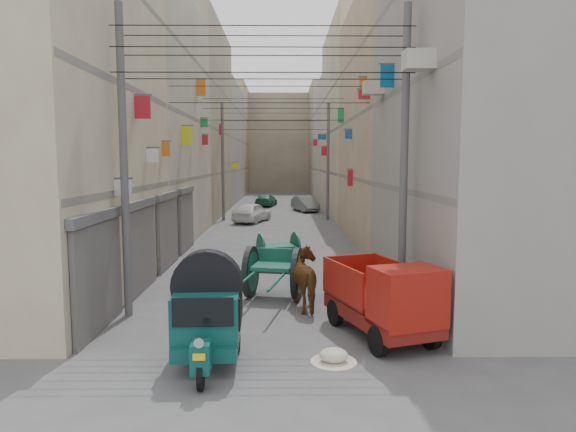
{
  "coord_description": "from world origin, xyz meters",
  "views": [
    {
      "loc": [
        0.46,
        -7.24,
        4.05
      ],
      "look_at": [
        0.61,
        6.5,
        2.59
      ],
      "focal_mm": 32.0,
      "sensor_mm": 36.0,
      "label": 1
    }
  ],
  "objects_px": {
    "auto_rickshaw": "(208,313)",
    "distant_car_green": "(266,200)",
    "mini_truck": "(389,303)",
    "distant_car_white": "(252,212)",
    "feed_sack": "(334,355)",
    "tonga_cart": "(274,271)",
    "second_cart": "(278,248)",
    "distant_car_grey": "(305,204)",
    "horse": "(310,279)"
  },
  "relations": [
    {
      "from": "auto_rickshaw",
      "to": "mini_truck",
      "type": "xyz_separation_m",
      "value": [
        3.88,
        1.17,
        -0.15
      ]
    },
    {
      "from": "feed_sack",
      "to": "distant_car_white",
      "type": "relative_size",
      "value": 0.15
    },
    {
      "from": "tonga_cart",
      "to": "distant_car_white",
      "type": "height_order",
      "value": "tonga_cart"
    },
    {
      "from": "auto_rickshaw",
      "to": "distant_car_green",
      "type": "distance_m",
      "value": 36.28
    },
    {
      "from": "feed_sack",
      "to": "horse",
      "type": "relative_size",
      "value": 0.3
    },
    {
      "from": "auto_rickshaw",
      "to": "tonga_cart",
      "type": "relative_size",
      "value": 0.7
    },
    {
      "from": "mini_truck",
      "to": "second_cart",
      "type": "relative_size",
      "value": 2.01
    },
    {
      "from": "mini_truck",
      "to": "horse",
      "type": "xyz_separation_m",
      "value": [
        -1.63,
        2.65,
        -0.06
      ]
    },
    {
      "from": "distant_car_grey",
      "to": "distant_car_green",
      "type": "height_order",
      "value": "distant_car_grey"
    },
    {
      "from": "second_cart",
      "to": "distant_car_white",
      "type": "relative_size",
      "value": 0.45
    },
    {
      "from": "distant_car_green",
      "to": "second_cart",
      "type": "bearing_deg",
      "value": 101.99
    },
    {
      "from": "feed_sack",
      "to": "distant_car_green",
      "type": "height_order",
      "value": "distant_car_green"
    },
    {
      "from": "auto_rickshaw",
      "to": "tonga_cart",
      "type": "height_order",
      "value": "auto_rickshaw"
    },
    {
      "from": "feed_sack",
      "to": "horse",
      "type": "distance_m",
      "value": 3.91
    },
    {
      "from": "horse",
      "to": "distant_car_green",
      "type": "xyz_separation_m",
      "value": [
        -2.22,
        32.46,
        -0.27
      ]
    },
    {
      "from": "auto_rickshaw",
      "to": "mini_truck",
      "type": "distance_m",
      "value": 4.05
    },
    {
      "from": "distant_car_grey",
      "to": "distant_car_green",
      "type": "bearing_deg",
      "value": 108.38
    },
    {
      "from": "mini_truck",
      "to": "feed_sack",
      "type": "bearing_deg",
      "value": -157.1
    },
    {
      "from": "second_cart",
      "to": "horse",
      "type": "relative_size",
      "value": 0.91
    },
    {
      "from": "auto_rickshaw",
      "to": "horse",
      "type": "height_order",
      "value": "auto_rickshaw"
    },
    {
      "from": "distant_car_white",
      "to": "distant_car_grey",
      "type": "distance_m",
      "value": 8.37
    },
    {
      "from": "mini_truck",
      "to": "feed_sack",
      "type": "relative_size",
      "value": 6.06
    },
    {
      "from": "distant_car_green",
      "to": "horse",
      "type": "bearing_deg",
      "value": 103.09
    },
    {
      "from": "tonga_cart",
      "to": "distant_car_grey",
      "type": "relative_size",
      "value": 0.95
    },
    {
      "from": "auto_rickshaw",
      "to": "horse",
      "type": "relative_size",
      "value": 1.29
    },
    {
      "from": "tonga_cart",
      "to": "distant_car_green",
      "type": "xyz_separation_m",
      "value": [
        -1.21,
        31.33,
        -0.24
      ]
    },
    {
      "from": "mini_truck",
      "to": "feed_sack",
      "type": "distance_m",
      "value": 1.94
    },
    {
      "from": "distant_car_grey",
      "to": "second_cart",
      "type": "bearing_deg",
      "value": -111.67
    },
    {
      "from": "auto_rickshaw",
      "to": "horse",
      "type": "bearing_deg",
      "value": 57.34
    },
    {
      "from": "auto_rickshaw",
      "to": "mini_truck",
      "type": "bearing_deg",
      "value": 14.67
    },
    {
      "from": "auto_rickshaw",
      "to": "distant_car_green",
      "type": "height_order",
      "value": "auto_rickshaw"
    },
    {
      "from": "feed_sack",
      "to": "distant_car_white",
      "type": "bearing_deg",
      "value": 97.24
    },
    {
      "from": "auto_rickshaw",
      "to": "horse",
      "type": "distance_m",
      "value": 4.44
    },
    {
      "from": "mini_truck",
      "to": "distant_car_white",
      "type": "xyz_separation_m",
      "value": [
        -4.4,
        22.9,
        -0.22
      ]
    },
    {
      "from": "auto_rickshaw",
      "to": "second_cart",
      "type": "height_order",
      "value": "auto_rickshaw"
    },
    {
      "from": "horse",
      "to": "distant_car_grey",
      "type": "distance_m",
      "value": 27.68
    },
    {
      "from": "tonga_cart",
      "to": "feed_sack",
      "type": "xyz_separation_m",
      "value": [
        1.3,
        -4.97,
        -0.65
      ]
    },
    {
      "from": "distant_car_green",
      "to": "auto_rickshaw",
      "type": "bearing_deg",
      "value": 99.13
    },
    {
      "from": "auto_rickshaw",
      "to": "horse",
      "type": "xyz_separation_m",
      "value": [
        2.25,
        3.82,
        -0.21
      ]
    },
    {
      "from": "feed_sack",
      "to": "second_cart",
      "type": "bearing_deg",
      "value": 97.04
    },
    {
      "from": "tonga_cart",
      "to": "horse",
      "type": "bearing_deg",
      "value": -36.58
    },
    {
      "from": "auto_rickshaw",
      "to": "feed_sack",
      "type": "bearing_deg",
      "value": -2.59
    },
    {
      "from": "second_cart",
      "to": "distant_car_white",
      "type": "xyz_separation_m",
      "value": [
        -1.86,
        14.39,
        -0.03
      ]
    },
    {
      "from": "second_cart",
      "to": "distant_car_grey",
      "type": "bearing_deg",
      "value": 68.39
    },
    {
      "from": "feed_sack",
      "to": "distant_car_grey",
      "type": "relative_size",
      "value": 0.16
    },
    {
      "from": "tonga_cart",
      "to": "distant_car_grey",
      "type": "height_order",
      "value": "tonga_cart"
    },
    {
      "from": "auto_rickshaw",
      "to": "feed_sack",
      "type": "xyz_separation_m",
      "value": [
        2.53,
        -0.02,
        -0.88
      ]
    },
    {
      "from": "auto_rickshaw",
      "to": "distant_car_white",
      "type": "distance_m",
      "value": 24.07
    },
    {
      "from": "feed_sack",
      "to": "distant_car_grey",
      "type": "xyz_separation_m",
      "value": [
        0.83,
        31.5,
        0.47
      ]
    },
    {
      "from": "mini_truck",
      "to": "second_cart",
      "type": "xyz_separation_m",
      "value": [
        -2.54,
        8.51,
        -0.19
      ]
    }
  ]
}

